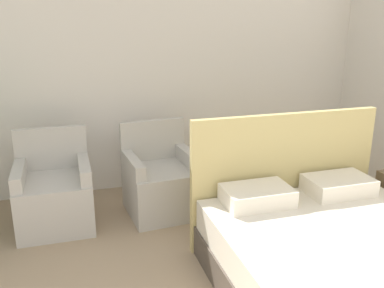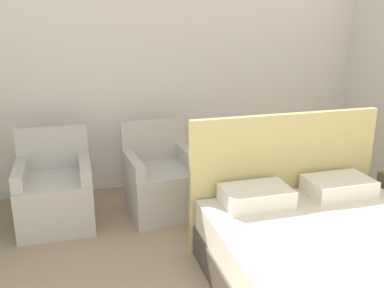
% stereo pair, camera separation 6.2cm
% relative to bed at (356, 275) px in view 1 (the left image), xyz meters
% --- Properties ---
extents(wall_back, '(10.00, 0.06, 2.90)m').
position_rel_bed_xyz_m(wall_back, '(-1.15, 2.66, 1.17)').
color(wall_back, silver).
rests_on(wall_back, ground_plane).
extents(bed, '(1.70, 2.25, 1.16)m').
position_rel_bed_xyz_m(bed, '(0.00, 0.00, 0.00)').
color(bed, '#4C4238').
rests_on(bed, ground_plane).
extents(armchair_near_window_left, '(0.68, 0.67, 0.90)m').
position_rel_bed_xyz_m(armchair_near_window_left, '(-1.95, 1.86, 0.02)').
color(armchair_near_window_left, '#B7B2A8').
rests_on(armchair_near_window_left, ground_plane).
extents(armchair_near_window_right, '(0.73, 0.73, 0.90)m').
position_rel_bed_xyz_m(armchair_near_window_right, '(-0.91, 1.86, 0.02)').
color(armchair_near_window_right, '#B7B2A8').
rests_on(armchair_near_window_right, ground_plane).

